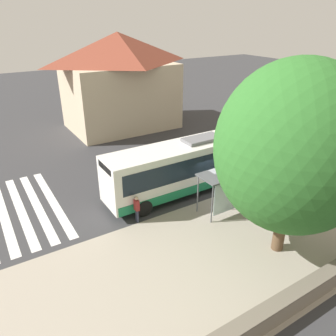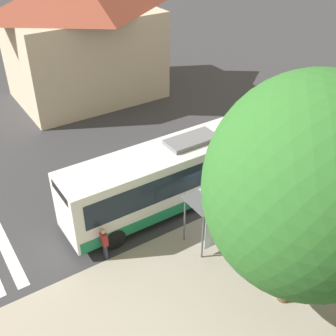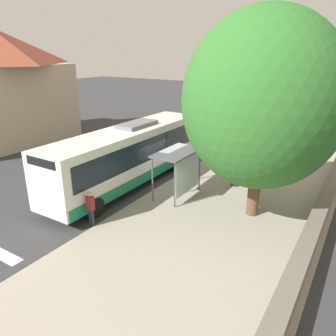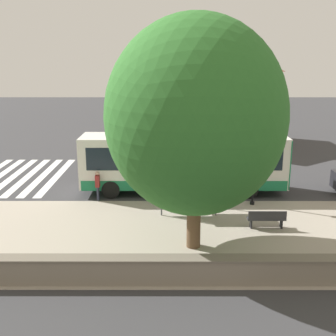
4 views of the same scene
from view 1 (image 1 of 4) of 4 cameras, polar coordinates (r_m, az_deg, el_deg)
name	(u,v)px [view 1 (image 1 of 4)]	position (r m, az deg, el deg)	size (l,w,h in m)	color
ground_plane	(215,197)	(21.40, 8.19, -5.00)	(120.00, 120.00, 0.00)	#353538
sidewalk_plaza	(268,233)	(18.78, 17.06, -10.70)	(9.00, 44.00, 0.02)	#9E9384
crosswalk_stripes	(12,212)	(21.75, -25.52, -6.93)	(9.00, 5.25, 0.01)	silver
background_building	(120,80)	(33.81, -8.38, 14.87)	(7.86, 10.80, 9.20)	#C6B293
bus	(191,164)	(21.30, 3.94, 0.62)	(2.61, 11.63, 3.54)	silver
bus_shelter	(226,181)	(18.98, 10.04, -2.22)	(1.63, 3.00, 2.49)	#515459
pedestrian	(137,207)	(18.37, -5.47, -6.82)	(0.34, 0.22, 1.65)	#2D3347
bench	(293,204)	(20.86, 20.87, -5.89)	(0.40, 1.74, 0.88)	#333338
street_lamp_near	(308,142)	(25.39, 23.20, 4.16)	(0.28, 0.28, 4.08)	black
street_lamp_far	(256,158)	(21.84, 15.08, 1.62)	(0.28, 0.28, 3.78)	black
shade_tree	(294,148)	(15.19, 21.14, 3.19)	(6.98, 6.98, 9.27)	brown
parked_car_behind_bus	(303,147)	(28.67, 22.40, 3.35)	(1.84, 4.34, 1.87)	black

